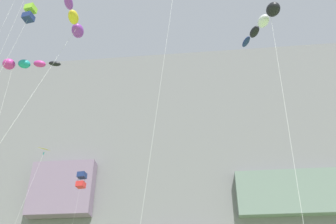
# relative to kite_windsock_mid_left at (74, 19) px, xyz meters

# --- Properties ---
(cliff_face) EXTENTS (180.00, 25.44, 55.84)m
(cliff_face) POSITION_rel_kite_windsock_mid_left_xyz_m (2.39, 55.33, 7.89)
(cliff_face) COLOR gray
(cliff_face) RESTS_ON ground
(kite_windsock_mid_left) EXTENTS (3.23, 6.67, 20.55)m
(kite_windsock_mid_left) POSITION_rel_kite_windsock_mid_left_xyz_m (0.00, 0.00, 0.00)
(kite_windsock_mid_left) COLOR purple
(kite_windsock_mid_left) RESTS_ON ground
(kite_box_mid_center) EXTENTS (3.36, 2.30, 25.62)m
(kite_box_mid_center) POSITION_rel_kite_windsock_mid_left_xyz_m (-5.26, 3.52, 4.77)
(kite_box_mid_center) COLOR #8CCC33
(kite_box_mid_center) RESTS_ON ground
(kite_box_high_right) EXTENTS (1.31, 3.13, 22.28)m
(kite_box_high_right) POSITION_rel_kite_windsock_mid_left_xyz_m (-7.65, 27.27, 1.27)
(kite_box_high_right) COLOR navy
(kite_box_high_right) RESTS_ON ground
(kite_delta_mid_right) EXTENTS (2.30, 5.01, 20.62)m
(kite_delta_mid_right) POSITION_rel_kite_windsock_mid_left_xyz_m (-8.77, 17.68, -0.80)
(kite_delta_mid_right) COLOR yellow
(kite_delta_mid_right) RESTS_ON ground
(kite_windsock_high_center) EXTENTS (4.41, 3.31, 21.91)m
(kite_windsock_high_center) POSITION_rel_kite_windsock_mid_left_xyz_m (-5.86, 5.45, 1.44)
(kite_windsock_high_center) COLOR #CC3399
(kite_windsock_high_center) RESTS_ON ground
(kite_windsock_upper_right) EXTENTS (2.66, 8.56, 21.42)m
(kite_windsock_upper_right) POSITION_rel_kite_windsock_mid_left_xyz_m (11.87, 2.13, 0.85)
(kite_windsock_upper_right) COLOR black
(kite_windsock_upper_right) RESTS_ON ground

